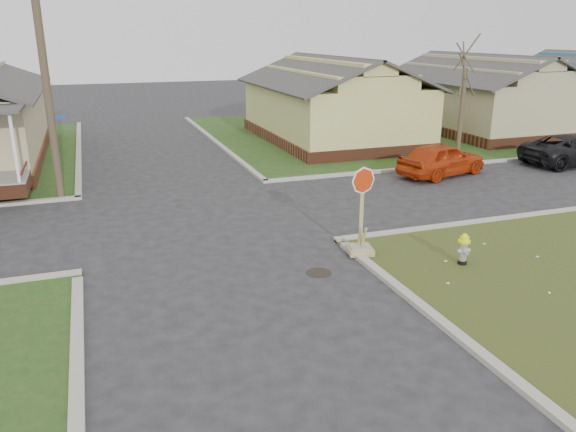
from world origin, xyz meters
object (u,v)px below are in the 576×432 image
object	(u,v)px
stop_sign	(361,235)
dark_pickup	(573,150)
fire_hydrant	(464,247)
red_sedan	(442,159)
utility_pole	(44,69)

from	to	relation	value
stop_sign	dark_pickup	distance (m)	15.85
fire_hydrant	red_sedan	world-z (taller)	red_sedan
utility_pole	dark_pickup	distance (m)	22.67
fire_hydrant	stop_sign	world-z (taller)	stop_sign
utility_pole	dark_pickup	world-z (taller)	utility_pole
red_sedan	stop_sign	bearing A→B (deg)	118.00
fire_hydrant	red_sedan	xyz separation A→B (m)	(5.12, 8.59, 0.20)
stop_sign	dark_pickup	world-z (taller)	stop_sign
dark_pickup	utility_pole	bearing A→B (deg)	84.32
red_sedan	dark_pickup	distance (m)	7.00
utility_pole	dark_pickup	size ratio (longest dim) A/B	1.83
utility_pole	stop_sign	bearing A→B (deg)	-47.38
red_sedan	dark_pickup	world-z (taller)	red_sedan
utility_pole	stop_sign	size ratio (longest dim) A/B	3.69
stop_sign	red_sedan	distance (m)	10.12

